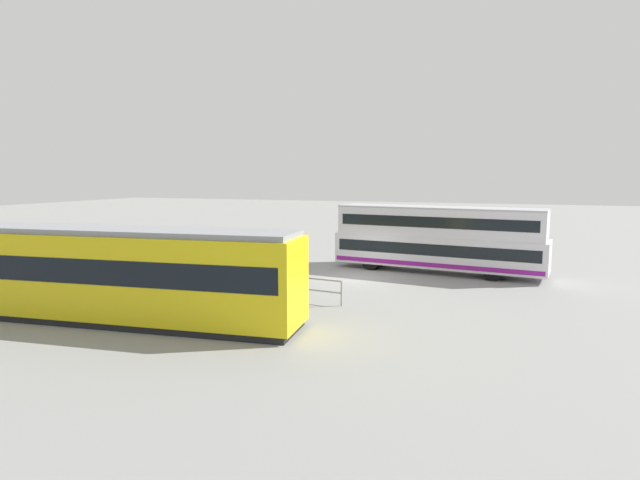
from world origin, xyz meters
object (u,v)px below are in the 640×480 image
at_px(pedestrian_near_railing, 273,268).
at_px(pedestrian_crossing, 244,296).
at_px(info_sign, 190,254).
at_px(double_decker_bus, 438,239).
at_px(tram_yellow, 111,273).

bearing_deg(pedestrian_near_railing, pedestrian_crossing, 104.74).
bearing_deg(info_sign, pedestrian_near_railing, -144.32).
bearing_deg(pedestrian_near_railing, double_decker_bus, -136.50).
bearing_deg(tram_yellow, double_decker_bus, -126.41).
bearing_deg(double_decker_bus, pedestrian_near_railing, 43.50).
distance_m(pedestrian_crossing, info_sign, 5.97).
xyz_separation_m(pedestrian_near_railing, info_sign, (3.18, 2.29, 0.87)).
xyz_separation_m(double_decker_bus, pedestrian_near_railing, (7.11, 6.75, -0.98)).
height_order(double_decker_bus, info_sign, double_decker_bus).
xyz_separation_m(double_decker_bus, info_sign, (10.29, 9.04, -0.11)).
distance_m(double_decker_bus, pedestrian_near_railing, 9.85).
bearing_deg(pedestrian_crossing, tram_yellow, 17.16).
relative_size(tram_yellow, pedestrian_crossing, 8.78).
xyz_separation_m(double_decker_bus, tram_yellow, (10.39, 14.08, -0.08)).
distance_m(tram_yellow, pedestrian_near_railing, 8.08).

